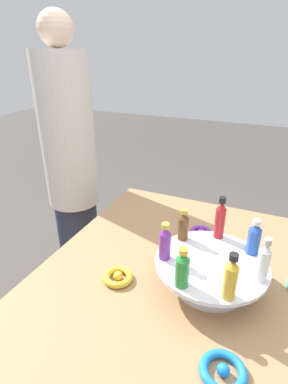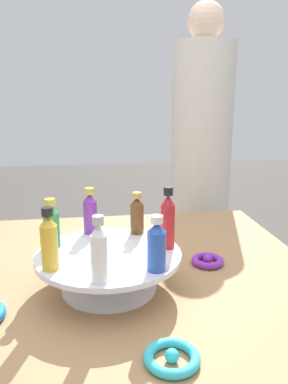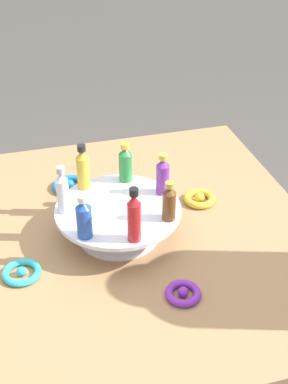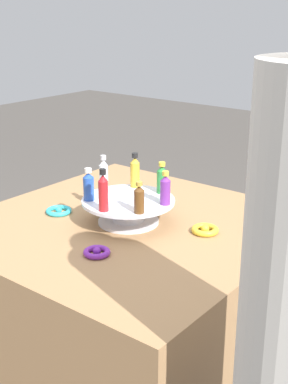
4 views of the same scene
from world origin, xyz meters
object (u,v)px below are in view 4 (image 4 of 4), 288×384
Objects in this scene: bottle_red at (103,192)px; ribbon_bow_blue at (153,195)px; bottle_green at (162,179)px; bottle_clear at (104,174)px; bottle_gold at (135,171)px; ribbon_bow_purple at (97,252)px; display_stand at (128,208)px; bottle_purple at (165,189)px; bottle_blue at (89,186)px; ribbon_bow_gold at (205,230)px; bottle_brown at (139,199)px; ribbon_bow_teal at (59,211)px.

bottle_red is 1.37× the size of ribbon_bow_blue.
bottle_clear is at bearing -150.73° from bottle_green.
ribbon_bow_purple is (0.16, -0.39, -0.14)m from bottle_gold.
bottle_purple is at bearing 16.41° from display_stand.
ribbon_bow_gold is (0.37, 0.19, -0.13)m from bottle_blue.
bottle_red reaches higher than bottle_green.
ribbon_bow_blue is at bearing 79.61° from bottle_clear.
bottle_red is 0.22m from ribbon_bow_purple.
bottle_clear is at bearing 157.84° from bottle_brown.
bottle_brown is (0.11, 0.06, -0.02)m from bottle_red.
ribbon_bow_purple is at bearing -51.49° from bottle_clear.
bottle_gold is (-0.12, -0.01, 0.01)m from bottle_green.
ribbon_bow_purple is (0.36, -0.18, 0.00)m from ribbon_bow_teal.
bottle_gold reaches higher than bottle_purple.
bottle_clear is 0.29m from ribbon_bow_blue.
bottle_green is 0.28m from bottle_blue.
ribbon_bow_gold is (0.54, 0.19, 0.00)m from ribbon_bow_teal.
ribbon_bow_blue reaches higher than ribbon_bow_purple.
display_stand is 2.51× the size of bottle_clear.
ribbon_bow_gold is at bearing -25.83° from ribbon_bow_blue.
bottle_green is 0.43m from ribbon_bow_purple.
bottle_purple is 0.90× the size of bottle_gold.
bottle_red is at bearing -86.45° from display_stand.
ribbon_bow_gold reaches higher than ribbon_bow_purple.
bottle_blue is (-0.24, -0.13, -0.00)m from bottle_purple.
bottle_blue is at bearing -91.69° from ribbon_bow_blue.
bottle_red is at bearing -75.98° from ribbon_bow_blue.
bottle_clear is at bearing 106.41° from bottle_blue.
bottle_red reaches higher than bottle_brown.
bottle_gold is at bearing 119.27° from display_stand.
bottle_purple is 1.10× the size of bottle_brown.
bottle_blue is at bearing -125.02° from bottle_green.
bottle_purple is at bearing -22.16° from bottle_gold.
bottle_red reaches higher than ribbon_bow_teal.
bottle_clear is 0.22m from bottle_red.
bottle_brown is 1.15× the size of ribbon_bow_gold.
bottle_gold is at bearing 80.69° from bottle_blue.
bottle_purple reaches higher than display_stand.
bottle_purple is 0.82× the size of bottle_red.
bottle_green is 1.21× the size of ribbon_bow_teal.
bottle_blue is 0.44m from ribbon_bow_gold.
bottle_clear is at bearing -176.45° from bottle_purple.
bottle_green is (-0.08, 0.09, -0.00)m from bottle_purple.
ribbon_bow_blue is at bearing 104.02° from bottle_red.
bottle_green is at bearing 106.41° from bottle_brown.
bottle_red reaches higher than display_stand.
ribbon_bow_blue is at bearing 99.62° from bottle_gold.
bottle_blue reaches higher than ribbon_bow_blue.
bottle_blue is 0.22m from bottle_brown.
bottle_brown is 1.02× the size of ribbon_bow_blue.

